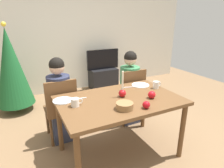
% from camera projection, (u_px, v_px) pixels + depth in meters
% --- Properties ---
extents(ground_plane, '(7.68, 7.68, 0.00)m').
position_uv_depth(ground_plane, '(119.00, 153.00, 2.46)').
color(ground_plane, brown).
extents(back_wall, '(6.40, 0.10, 2.60)m').
position_uv_depth(back_wall, '(63.00, 34.00, 4.23)').
color(back_wall, beige).
rests_on(back_wall, ground).
extents(dining_table, '(1.40, 0.90, 0.75)m').
position_uv_depth(dining_table, '(120.00, 105.00, 2.24)').
color(dining_table, brown).
rests_on(dining_table, ground).
extents(chair_left, '(0.40, 0.40, 0.90)m').
position_uv_depth(chair_left, '(61.00, 106.00, 2.57)').
color(chair_left, brown).
rests_on(chair_left, ground).
extents(chair_right, '(0.40, 0.40, 0.90)m').
position_uv_depth(chair_right, '(130.00, 93.00, 3.03)').
color(chair_right, brown).
rests_on(chair_right, ground).
extents(person_left_child, '(0.30, 0.30, 1.17)m').
position_uv_depth(person_left_child, '(60.00, 102.00, 2.58)').
color(person_left_child, '#33384C').
rests_on(person_left_child, ground).
extents(person_right_child, '(0.30, 0.30, 1.17)m').
position_uv_depth(person_right_child, '(129.00, 89.00, 3.04)').
color(person_right_child, '#33384C').
rests_on(person_right_child, ground).
extents(tv_stand, '(0.64, 0.40, 0.48)m').
position_uv_depth(tv_stand, '(103.00, 78.00, 4.67)').
color(tv_stand, black).
rests_on(tv_stand, ground).
extents(tv, '(0.79, 0.05, 0.46)m').
position_uv_depth(tv, '(103.00, 59.00, 4.52)').
color(tv, black).
rests_on(tv, tv_stand).
extents(christmas_tree, '(0.64, 0.64, 1.58)m').
position_uv_depth(christmas_tree, '(11.00, 68.00, 3.32)').
color(christmas_tree, brown).
rests_on(christmas_tree, ground).
extents(candle_centerpiece, '(0.09, 0.09, 0.31)m').
position_uv_depth(candle_centerpiece, '(122.00, 92.00, 2.25)').
color(candle_centerpiece, red).
rests_on(candle_centerpiece, dining_table).
extents(plate_left, '(0.22, 0.22, 0.01)m').
position_uv_depth(plate_left, '(63.00, 101.00, 2.15)').
color(plate_left, silver).
rests_on(plate_left, dining_table).
extents(plate_right, '(0.24, 0.24, 0.01)m').
position_uv_depth(plate_right, '(140.00, 85.00, 2.65)').
color(plate_right, white).
rests_on(plate_right, dining_table).
extents(mug_left, '(0.13, 0.09, 0.09)m').
position_uv_depth(mug_left, '(75.00, 102.00, 2.02)').
color(mug_left, silver).
rests_on(mug_left, dining_table).
extents(mug_right, '(0.12, 0.08, 0.09)m').
position_uv_depth(mug_right, '(156.00, 85.00, 2.53)').
color(mug_right, silver).
rests_on(mug_right, dining_table).
extents(fork_left, '(0.18, 0.03, 0.01)m').
position_uv_depth(fork_left, '(79.00, 99.00, 2.21)').
color(fork_left, silver).
rests_on(fork_left, dining_table).
extents(fork_right, '(0.18, 0.06, 0.01)m').
position_uv_depth(fork_right, '(130.00, 87.00, 2.58)').
color(fork_right, silver).
rests_on(fork_right, dining_table).
extents(bowl_walnuts, '(0.18, 0.18, 0.07)m').
position_uv_depth(bowl_walnuts, '(125.00, 106.00, 1.96)').
color(bowl_walnuts, olive).
rests_on(bowl_walnuts, dining_table).
extents(apple_near_candle, '(0.09, 0.09, 0.09)m').
position_uv_depth(apple_near_candle, '(152.00, 95.00, 2.21)').
color(apple_near_candle, red).
rests_on(apple_near_candle, dining_table).
extents(apple_by_left_plate, '(0.08, 0.08, 0.08)m').
position_uv_depth(apple_by_left_plate, '(146.00, 105.00, 1.97)').
color(apple_by_left_plate, '#B00F17').
rests_on(apple_by_left_plate, dining_table).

